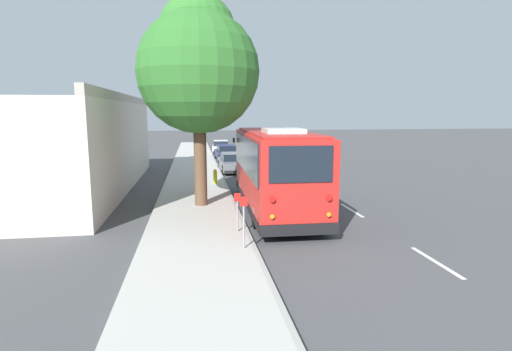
# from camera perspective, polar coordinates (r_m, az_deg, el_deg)

# --- Properties ---
(ground_plane) EXTENTS (160.00, 160.00, 0.00)m
(ground_plane) POSITION_cam_1_polar(r_m,az_deg,el_deg) (15.64, 4.39, -6.17)
(ground_plane) COLOR #474749
(sidewalk_slab) EXTENTS (80.00, 3.34, 0.15)m
(sidewalk_slab) POSITION_cam_1_polar(r_m,az_deg,el_deg) (15.23, -8.77, -6.38)
(sidewalk_slab) COLOR #B2AFA8
(sidewalk_slab) RESTS_ON ground
(curb_strip) EXTENTS (80.00, 0.14, 0.15)m
(curb_strip) POSITION_cam_1_polar(r_m,az_deg,el_deg) (15.32, -2.20, -6.19)
(curb_strip) COLOR #9D9A94
(curb_strip) RESTS_ON ground
(shuttle_bus) EXTENTS (9.00, 2.76, 3.50)m
(shuttle_bus) POSITION_cam_1_polar(r_m,az_deg,el_deg) (16.55, 2.77, 1.33)
(shuttle_bus) COLOR red
(shuttle_bus) RESTS_ON ground
(parked_sedan_gray) EXTENTS (4.41, 1.92, 1.32)m
(parked_sedan_gray) POSITION_cam_1_polar(r_m,az_deg,el_deg) (28.01, -3.34, 1.83)
(parked_sedan_gray) COLOR slate
(parked_sedan_gray) RESTS_ON ground
(parked_sedan_navy) EXTENTS (4.47, 1.97, 1.28)m
(parked_sedan_navy) POSITION_cam_1_polar(r_m,az_deg,el_deg) (35.13, -4.27, 3.23)
(parked_sedan_navy) COLOR #19234C
(parked_sedan_navy) RESTS_ON ground
(parked_sedan_white) EXTENTS (4.29, 1.96, 1.29)m
(parked_sedan_white) POSITION_cam_1_polar(r_m,az_deg,el_deg) (41.27, -5.04, 4.07)
(parked_sedan_white) COLOR silver
(parked_sedan_white) RESTS_ON ground
(street_tree) EXTENTS (5.04, 5.04, 8.86)m
(street_tree) POSITION_cam_1_polar(r_m,az_deg,el_deg) (17.23, -8.26, 15.47)
(street_tree) COLOR brown
(street_tree) RESTS_ON sidewalk_slab
(sign_post_near) EXTENTS (0.06, 0.22, 1.54)m
(sign_post_near) POSITION_cam_1_polar(r_m,az_deg,el_deg) (11.64, -1.75, -6.64)
(sign_post_near) COLOR gray
(sign_post_near) RESTS_ON sidewalk_slab
(sign_post_far) EXTENTS (0.06, 0.22, 1.30)m
(sign_post_far) POSITION_cam_1_polar(r_m,az_deg,el_deg) (13.31, -2.67, -5.18)
(sign_post_far) COLOR gray
(sign_post_far) RESTS_ON sidewalk_slab
(fire_hydrant) EXTENTS (0.22, 0.22, 0.81)m
(fire_hydrant) POSITION_cam_1_polar(r_m,az_deg,el_deg) (22.42, -5.85, -0.14)
(fire_hydrant) COLOR gold
(fire_hydrant) RESTS_ON sidewalk_slab
(building_backdrop) EXTENTS (17.39, 7.89, 5.03)m
(building_backdrop) POSITION_cam_1_polar(r_m,az_deg,el_deg) (23.58, -27.04, 3.71)
(building_backdrop) COLOR beige
(building_backdrop) RESTS_ON ground
(lane_stripe_behind) EXTENTS (2.40, 0.14, 0.01)m
(lane_stripe_behind) POSITION_cam_1_polar(r_m,az_deg,el_deg) (12.31, 24.31, -11.17)
(lane_stripe_behind) COLOR silver
(lane_stripe_behind) RESTS_ON ground
(lane_stripe_mid) EXTENTS (2.40, 0.14, 0.01)m
(lane_stripe_mid) POSITION_cam_1_polar(r_m,az_deg,el_deg) (17.41, 13.50, -4.83)
(lane_stripe_mid) COLOR silver
(lane_stripe_mid) RESTS_ON ground
(lane_stripe_ahead) EXTENTS (2.40, 0.14, 0.01)m
(lane_stripe_ahead) POSITION_cam_1_polar(r_m,az_deg,el_deg) (22.94, 7.83, -1.36)
(lane_stripe_ahead) COLOR silver
(lane_stripe_ahead) RESTS_ON ground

